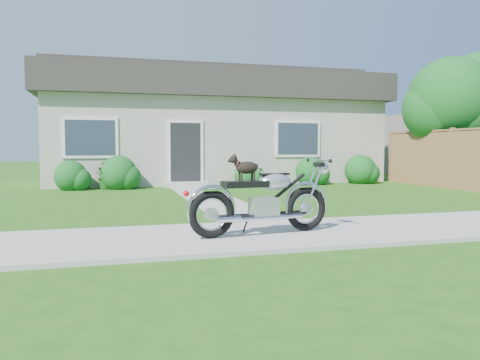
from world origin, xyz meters
The scene contains 10 objects.
ground centered at (0.00, 0.00, 0.00)m, with size 80.00×80.00×0.00m, color #235114.
sidewalk centered at (0.00, 0.00, 0.02)m, with size 24.00×2.20×0.04m, color #9E9B93.
walkway centered at (-1.50, 5.00, 0.01)m, with size 1.20×8.00×0.03m, color #9E9B93.
house centered at (0.00, 11.99, 2.16)m, with size 12.60×7.03×4.50m.
fence centered at (6.30, 5.75, 0.94)m, with size 0.12×6.62×1.90m.
tree_near centered at (7.37, 6.94, 2.78)m, with size 2.85×2.83×4.34m.
shrub_row centered at (0.04, 8.50, 0.45)m, with size 10.84×1.12×1.12m.
potted_plant_left centered at (-4.09, 8.55, 0.42)m, with size 0.75×0.65×0.84m, color #195316.
potted_plant_right centered at (0.99, 8.55, 0.32)m, with size 0.36×0.36×0.64m, color #22701F.
motorcycle_with_dog centered at (-1.78, -0.12, 0.54)m, with size 2.22×0.66×1.14m.
Camera 1 is at (-3.88, -6.47, 1.29)m, focal length 35.00 mm.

